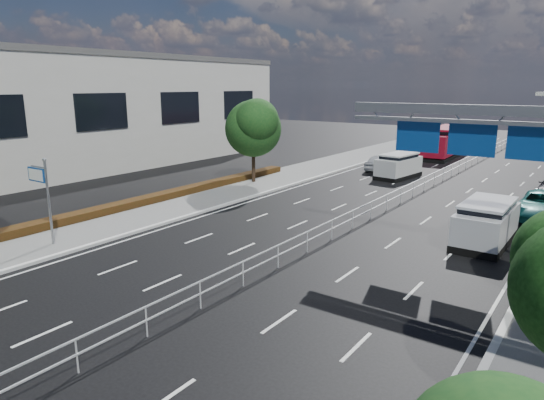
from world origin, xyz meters
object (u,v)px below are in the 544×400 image
Objects in this scene: overhead_gantry at (490,134)px; near_car_silver at (379,163)px; silver_minivan at (486,223)px; parked_car_teal at (543,205)px; near_car_dark at (456,135)px; toilet_sign at (42,186)px; white_minivan at (398,166)px; red_bus at (446,141)px.

near_car_silver is (-12.94, 19.31, -4.87)m from overhead_gantry.
parked_car_teal is at bearing 76.93° from silver_minivan.
near_car_silver is 29.81m from near_car_dark.
toilet_sign is 28.00m from white_minivan.
white_minivan is at bearing 150.18° from parked_car_teal.
silver_minivan is at bearing -72.35° from red_bus.
overhead_gantry is 5.23m from silver_minivan.
red_bus is at bearing -104.60° from near_car_silver.
white_minivan is at bearing 125.36° from silver_minivan.
overhead_gantry is at bearing -51.50° from white_minivan.
toilet_sign is 21.61m from silver_minivan.
near_car_silver is at bearing 123.83° from overhead_gantry.
white_minivan is 17.42m from silver_minivan.
white_minivan is (-10.19, 16.85, -4.59)m from overhead_gantry.
white_minivan reaches higher than parked_car_teal.
overhead_gantry reaches higher than white_minivan.
white_minivan is at bearing -90.21° from red_bus.
white_minivan is 0.46× the size of red_bus.
white_minivan is 13.76m from parked_car_teal.
overhead_gantry is 33.81m from red_bus.
overhead_gantry is at bearing 119.66° from near_car_silver.
red_bus reaches higher than silver_minivan.
toilet_sign is at bearing -150.40° from overhead_gantry.
near_car_silver is at bearing 145.49° from white_minivan.
silver_minivan is at bearing 122.99° from near_car_silver.
toilet_sign is at bearing -131.93° from parked_car_teal.
red_bus is at bearing 120.81° from parked_car_teal.
red_bus is (7.06, 41.91, -1.25)m from toilet_sign.
silver_minivan is at bearing -47.83° from white_minivan.
red_bus reaches higher than parked_car_teal.
white_minivan is 1.16× the size of near_car_silver.
overhead_gantry is 1.98× the size of silver_minivan.
silver_minivan is (10.39, -29.30, -0.64)m from red_bus.
near_car_dark is (-3.87, 32.24, -0.26)m from white_minivan.
near_car_silver is 21.03m from silver_minivan.
parked_car_teal is at bearing -63.50° from red_bus.
parked_car_teal is (15.50, -39.58, 0.02)m from near_car_dark.
toilet_sign is 42.52m from red_bus.
parked_car_teal reaches higher than near_car_dark.
near_car_dark is at bearing 104.17° from white_minivan.
parked_car_teal is (1.68, 6.95, -0.27)m from silver_minivan.
silver_minivan is at bearing 95.37° from overhead_gantry.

